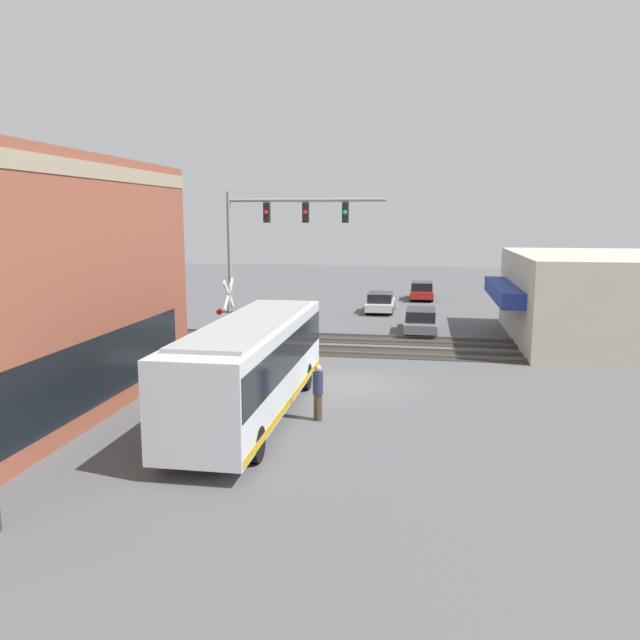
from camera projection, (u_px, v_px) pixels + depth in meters
ground_plane at (352, 384)px, 24.71m from camera, size 120.00×120.00×0.00m
shop_building at (609, 299)px, 32.55m from camera, size 12.35×10.85×4.65m
city_bus at (252, 363)px, 20.54m from camera, size 11.29×2.59×3.26m
traffic_signal_gantry at (273, 237)px, 28.25m from camera, size 0.42×7.25×7.69m
crossing_signal at (229, 312)px, 28.24m from camera, size 1.41×1.18×3.81m
rail_track_near at (366, 352)px, 30.54m from camera, size 2.60×60.00×0.15m
rail_track_far at (371, 339)px, 33.65m from camera, size 2.60×60.00×0.15m
parked_car_grey at (421, 321)px, 35.73m from camera, size 4.79×1.82×1.36m
parked_car_white at (380, 303)px, 43.22m from camera, size 4.41×1.82×1.37m
parked_car_red at (422, 291)px, 49.66m from camera, size 4.24×1.82×1.43m
pedestrian_near_bus at (318, 392)px, 20.22m from camera, size 0.34×0.34×1.85m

